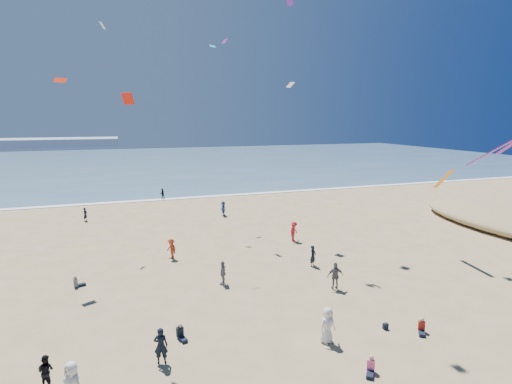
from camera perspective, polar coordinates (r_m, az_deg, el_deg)
name	(u,v)px	position (r m, az deg, el deg)	size (l,w,h in m)	color
ocean	(139,163)	(107.13, -16.36, 4.02)	(220.00, 100.00, 0.06)	#476B84
surf_line	(157,200)	(57.74, -13.92, -1.09)	(220.00, 1.20, 0.08)	white
standing_flyers	(256,263)	(29.77, 0.03, -10.07)	(27.12, 50.34, 1.90)	slate
seated_group	(274,339)	(21.39, 2.64, -20.18)	(19.11, 20.60, 0.84)	silver
navy_bag	(385,326)	(24.00, 18.01, -17.77)	(0.28, 0.18, 0.34)	black
kites_aloft	(331,60)	(29.20, 10.73, 18.05)	(40.82, 38.66, 27.54)	red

